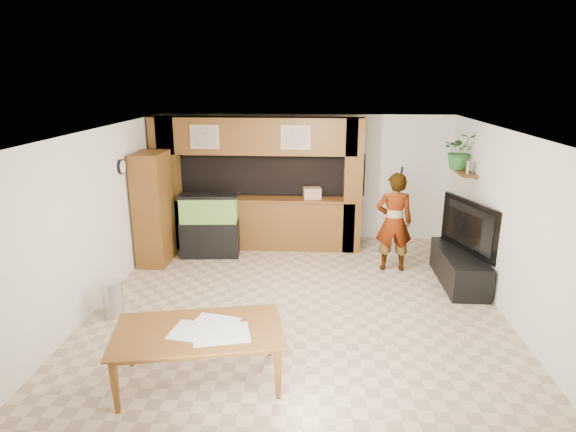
# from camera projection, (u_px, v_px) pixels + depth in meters

# --- Properties ---
(floor) EXTENTS (6.50, 6.50, 0.00)m
(floor) POSITION_uv_depth(u_px,v_px,m) (298.00, 304.00, 7.32)
(floor) COLOR tan
(floor) RESTS_ON ground
(ceiling) EXTENTS (6.50, 6.50, 0.00)m
(ceiling) POSITION_uv_depth(u_px,v_px,m) (299.00, 132.00, 6.59)
(ceiling) COLOR white
(ceiling) RESTS_ON wall_back
(wall_back) EXTENTS (6.00, 0.00, 6.00)m
(wall_back) POSITION_uv_depth(u_px,v_px,m) (305.00, 177.00, 10.07)
(wall_back) COLOR silver
(wall_back) RESTS_ON floor
(wall_left) EXTENTS (0.00, 6.50, 6.50)m
(wall_left) POSITION_uv_depth(u_px,v_px,m) (97.00, 219.00, 7.14)
(wall_left) COLOR silver
(wall_left) RESTS_ON floor
(wall_right) EXTENTS (0.00, 6.50, 6.50)m
(wall_right) POSITION_uv_depth(u_px,v_px,m) (511.00, 226.00, 6.77)
(wall_right) COLOR silver
(wall_right) RESTS_ON floor
(partition) EXTENTS (4.20, 0.99, 2.60)m
(partition) POSITION_uv_depth(u_px,v_px,m) (256.00, 182.00, 9.54)
(partition) COLOR brown
(partition) RESTS_ON floor
(wall_clock) EXTENTS (0.05, 0.25, 0.25)m
(wall_clock) POSITION_uv_depth(u_px,v_px,m) (122.00, 167.00, 7.93)
(wall_clock) COLOR black
(wall_clock) RESTS_ON wall_left
(wall_shelf) EXTENTS (0.25, 0.90, 0.04)m
(wall_shelf) POSITION_uv_depth(u_px,v_px,m) (463.00, 172.00, 8.54)
(wall_shelf) COLOR brown
(wall_shelf) RESTS_ON wall_right
(pantry_cabinet) EXTENTS (0.51, 0.84, 2.05)m
(pantry_cabinet) POSITION_uv_depth(u_px,v_px,m) (153.00, 209.00, 8.73)
(pantry_cabinet) COLOR brown
(pantry_cabinet) RESTS_ON floor
(trash_can) EXTENTS (0.29, 0.29, 0.53)m
(trash_can) POSITION_uv_depth(u_px,v_px,m) (113.00, 299.00, 6.89)
(trash_can) COLOR #B2B2B7
(trash_can) RESTS_ON floor
(aquarium) EXTENTS (1.10, 0.41, 1.22)m
(aquarium) POSITION_uv_depth(u_px,v_px,m) (210.00, 226.00, 9.13)
(aquarium) COLOR black
(aquarium) RESTS_ON floor
(tv_stand) EXTENTS (0.59, 1.61, 0.54)m
(tv_stand) POSITION_uv_depth(u_px,v_px,m) (459.00, 268.00, 8.01)
(tv_stand) COLOR black
(tv_stand) RESTS_ON floor
(television) EXTENTS (0.69, 1.47, 0.86)m
(television) POSITION_uv_depth(u_px,v_px,m) (463.00, 228.00, 7.81)
(television) COLOR black
(television) RESTS_ON tv_stand
(photo_frame) EXTENTS (0.07, 0.17, 0.22)m
(photo_frame) POSITION_uv_depth(u_px,v_px,m) (468.00, 167.00, 8.29)
(photo_frame) COLOR tan
(photo_frame) RESTS_ON wall_shelf
(potted_plant) EXTENTS (0.64, 0.57, 0.65)m
(potted_plant) POSITION_uv_depth(u_px,v_px,m) (460.00, 151.00, 8.63)
(potted_plant) COLOR #2B6A2A
(potted_plant) RESTS_ON wall_shelf
(person) EXTENTS (0.65, 0.43, 1.76)m
(person) POSITION_uv_depth(u_px,v_px,m) (394.00, 222.00, 8.41)
(person) COLOR tan
(person) RESTS_ON floor
(microphone) EXTENTS (0.04, 0.11, 0.17)m
(microphone) POSITION_uv_depth(u_px,v_px,m) (402.00, 171.00, 8.00)
(microphone) COLOR black
(microphone) RESTS_ON person
(dining_table) EXTENTS (2.02, 1.38, 0.65)m
(dining_table) POSITION_uv_depth(u_px,v_px,m) (200.00, 358.00, 5.34)
(dining_table) COLOR brown
(dining_table) RESTS_ON floor
(newspaper_a) EXTENTS (0.69, 0.57, 0.01)m
(newspaper_a) POSITION_uv_depth(u_px,v_px,m) (222.00, 334.00, 5.19)
(newspaper_a) COLOR silver
(newspaper_a) RESTS_ON dining_table
(newspaper_b) EXTENTS (0.64, 0.51, 0.01)m
(newspaper_b) POSITION_uv_depth(u_px,v_px,m) (198.00, 332.00, 5.24)
(newspaper_b) COLOR silver
(newspaper_b) RESTS_ON dining_table
(newspaper_c) EXTENTS (0.56, 0.46, 0.01)m
(newspaper_c) POSITION_uv_depth(u_px,v_px,m) (216.00, 323.00, 5.43)
(newspaper_c) COLOR silver
(newspaper_c) RESTS_ON dining_table
(counter_box) EXTENTS (0.37, 0.28, 0.22)m
(counter_box) POSITION_uv_depth(u_px,v_px,m) (312.00, 193.00, 9.34)
(counter_box) COLOR #A67B5A
(counter_box) RESTS_ON partition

